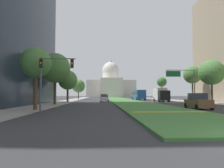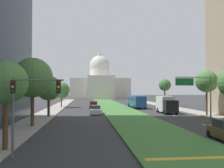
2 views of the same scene
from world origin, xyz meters
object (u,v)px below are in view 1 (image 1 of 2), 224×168
Objects in this scene: street_tree_right_mid at (212,72)px; street_tree_left_near at (36,63)px; traffic_light_near_left at (50,72)px; box_truck_delivery at (161,94)px; overhead_guide_sign at (184,79)px; city_bus at (138,94)px; street_tree_left_far at (68,80)px; street_tree_right_distant at (162,82)px; capitol_building at (111,86)px; sedan_midblock at (104,98)px; sedan_distant at (104,97)px; street_tree_left_distant at (78,86)px; sedan_lead_stopped at (198,102)px; street_tree_left_mid at (55,68)px; street_tree_right_far at (192,75)px.

street_tree_left_near is at bearing -153.11° from street_tree_right_mid.
box_truck_delivery is (18.79, 29.08, -2.12)m from traffic_light_near_left.
overhead_guide_sign reaches higher than city_bus.
street_tree_left_far is 26.40m from city_bus.
capitol_building is at bearing 100.93° from street_tree_right_distant.
sedan_midblock is at bearing -175.55° from box_truck_delivery.
city_bus is (-7.90, -2.31, -3.83)m from street_tree_right_distant.
sedan_distant is 0.66× the size of box_truck_delivery.
street_tree_left_distant is 26.30m from street_tree_right_distant.
sedan_lead_stopped is at bearing -74.26° from sedan_distant.
sedan_distant reaches higher than sedan_midblock.
sedan_distant is at bearing -166.15° from street_tree_right_distant.
street_tree_left_near is at bearing -120.42° from street_tree_right_distant.
city_bus is (18.49, 29.71, -4.07)m from street_tree_left_mid.
sedan_lead_stopped is at bearing -112.24° from street_tree_right_far.
traffic_light_near_left is at bearing -45.78° from street_tree_left_near.
traffic_light_near_left is 0.69× the size of street_tree_right_mid.
capitol_building is 110.13m from sedan_lead_stopped.
street_tree_right_distant is at bearing 13.85° from sedan_distant.
street_tree_left_near is at bearing 134.22° from traffic_light_near_left.
street_tree_left_far is at bearing -168.17° from box_truck_delivery.
city_bus is at bearing 90.00° from sedan_lead_stopped.
street_tree_right_far is at bearing -43.81° from sedan_distant.
street_tree_left_mid is 10.86m from street_tree_left_far.
street_tree_right_far is 1.20× the size of box_truck_delivery.
street_tree_right_mid is at bearing 2.04° from street_tree_left_mid.
street_tree_left_mid is at bearing -177.96° from street_tree_right_mid.
traffic_light_near_left is at bearing -165.55° from sedan_lead_stopped.
street_tree_left_distant is at bearing 128.72° from street_tree_right_mid.
street_tree_left_mid is 35.23m from city_bus.
street_tree_right_mid is at bearing -72.00° from box_truck_delivery.
street_tree_left_far is at bearing 167.07° from overhead_guide_sign.
sedan_lead_stopped reaches higher than sedan_distant.
street_tree_right_mid is at bearing 32.30° from traffic_light_near_left.
street_tree_right_distant reaches higher than traffic_light_near_left.
overhead_guide_sign is 5.59m from street_tree_right_mid.
overhead_guide_sign is at bearing -130.27° from street_tree_right_far.
street_tree_left_mid is 21.50m from sedan_lead_stopped.
street_tree_left_far reaches higher than sedan_midblock.
traffic_light_near_left reaches higher than sedan_lead_stopped.
street_tree_left_mid is at bearing -159.78° from street_tree_right_far.
street_tree_right_distant is 1.63× the size of sedan_midblock.
city_bus is at bearing 58.09° from street_tree_left_mid.
street_tree_left_distant reaches higher than box_truck_delivery.
box_truck_delivery is (20.69, 27.11, -3.23)m from street_tree_left_near.
sedan_midblock is (-14.92, 8.57, -3.87)m from overhead_guide_sign.
overhead_guide_sign is 1.00× the size of street_tree_left_near.
traffic_light_near_left is 28.25m from overhead_guide_sign.
street_tree_right_distant is (-0.08, 22.27, -0.21)m from street_tree_right_far.
street_tree_right_far is 26.09m from sedan_distant.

